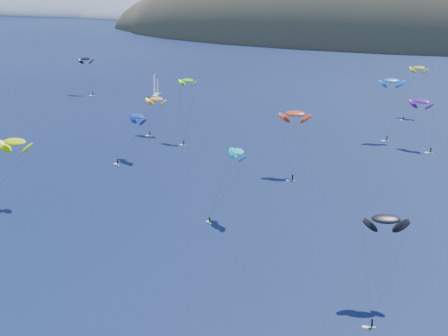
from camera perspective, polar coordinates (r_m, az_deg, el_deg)
island at (r=631.73m, az=18.55°, el=10.35°), size 730.00×300.00×210.00m
headland at (r=966.11m, az=-11.46°, el=13.50°), size 460.00×250.00×60.00m
sailboat at (r=308.63m, az=-6.27°, el=6.74°), size 10.18×8.91×12.18m
kitesurfer_1 at (r=232.68m, az=-6.23°, el=6.30°), size 8.42×6.58×15.57m
kitesurfer_2 at (r=168.20m, az=-18.59°, el=2.29°), size 12.29×10.46×19.21m
kitesurfer_3 at (r=222.11m, az=-3.35°, el=7.99°), size 7.29×10.41×23.43m
kitesurfer_4 at (r=229.82m, az=15.08°, el=7.73°), size 9.33×6.04×23.81m
kitesurfer_5 at (r=149.66m, az=1.24°, el=1.51°), size 9.13×10.86×18.84m
kitesurfer_6 at (r=223.17m, az=17.64°, el=5.82°), size 10.22×10.76×18.38m
kitesurfer_7 at (r=115.20m, az=14.59°, el=-4.55°), size 8.68×13.99×18.07m
kitesurfer_9 at (r=184.76m, az=6.53°, el=4.96°), size 9.68×10.62×20.79m
kitesurfer_10 at (r=201.74m, az=-7.86°, el=4.69°), size 9.52×14.33×16.32m
kitesurfer_11 at (r=273.20m, az=17.40°, el=8.74°), size 8.60×14.74×22.35m
kitesurfer_12 at (r=317.91m, az=-12.53°, el=9.71°), size 10.50×6.57×19.56m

